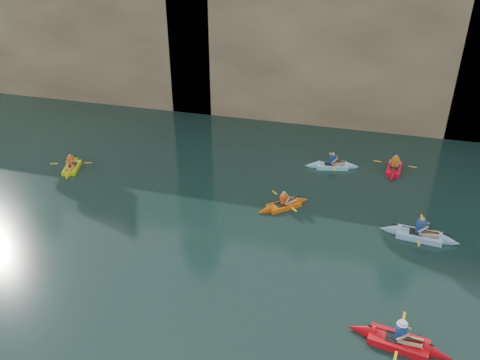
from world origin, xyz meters
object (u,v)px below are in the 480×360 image
(main_kayaker, at_px, (399,341))
(kayaker_ltblue_near, at_px, (419,235))
(kayaker_orange, at_px, (284,205))
(kayaker_red_far, at_px, (394,168))

(main_kayaker, relative_size, kayaker_ltblue_near, 1.00)
(main_kayaker, height_order, kayaker_orange, main_kayaker)
(kayaker_ltblue_near, distance_m, kayaker_red_far, 6.60)
(kayaker_red_far, bearing_deg, kayaker_orange, 143.08)
(kayaker_red_far, bearing_deg, kayaker_ltblue_near, -165.24)
(main_kayaker, bearing_deg, kayaker_orange, 134.48)
(kayaker_orange, distance_m, kayaker_ltblue_near, 6.30)
(main_kayaker, xyz_separation_m, kayaker_orange, (-5.31, 7.41, -0.03))
(main_kayaker, relative_size, kayaker_orange, 1.34)
(kayaker_ltblue_near, relative_size, kayaker_red_far, 1.05)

